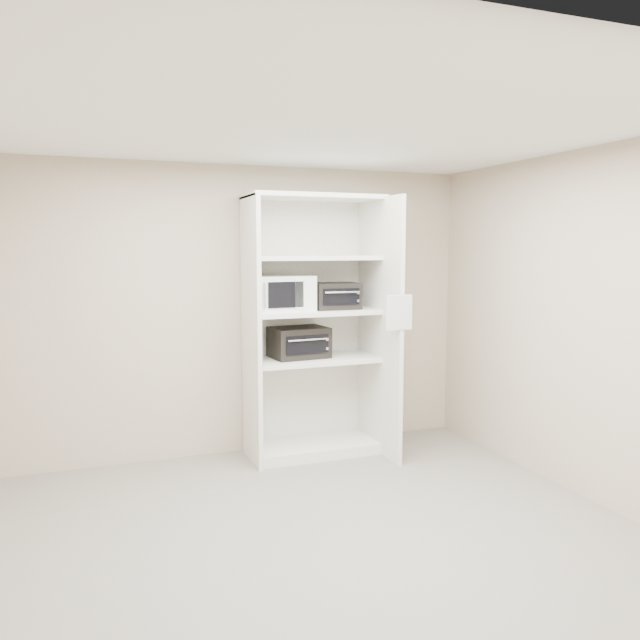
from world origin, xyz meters
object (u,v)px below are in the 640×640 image
object	(u,v)px
shelving_unit	(318,335)
toaster_oven_upper	(335,296)
microwave	(282,293)
toaster_oven_lower	(299,342)

from	to	relation	value
shelving_unit	toaster_oven_upper	world-z (taller)	shelving_unit
shelving_unit	microwave	size ratio (longest dim) A/B	4.55
toaster_oven_upper	toaster_oven_lower	bearing A→B (deg)	171.24
microwave	shelving_unit	bearing A→B (deg)	-6.96
toaster_oven_lower	shelving_unit	bearing A→B (deg)	-21.78
toaster_oven_lower	microwave	bearing A→B (deg)	-177.11
shelving_unit	toaster_oven_lower	distance (m)	0.19
shelving_unit	toaster_oven_lower	size ratio (longest dim) A/B	4.74
shelving_unit	toaster_oven_lower	xyz separation A→B (m)	(-0.17, 0.05, -0.07)
microwave	toaster_oven_lower	world-z (taller)	microwave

